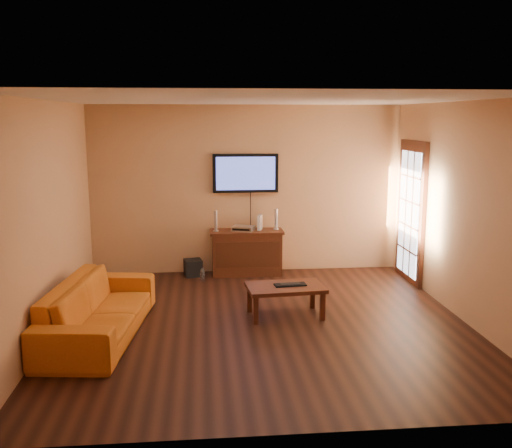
{
  "coord_description": "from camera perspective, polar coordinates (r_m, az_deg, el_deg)",
  "views": [
    {
      "loc": [
        -0.72,
        -6.63,
        2.5
      ],
      "look_at": [
        -0.01,
        0.8,
        1.1
      ],
      "focal_mm": 40.0,
      "sensor_mm": 36.0,
      "label": 1
    }
  ],
  "objects": [
    {
      "name": "coffee_table",
      "position": [
        7.28,
        2.96,
        -6.59
      ],
      "size": [
        1.01,
        0.66,
        0.4
      ],
      "color": "#3B190D",
      "rests_on": "ground"
    },
    {
      "name": "keyboard",
      "position": [
        7.28,
        3.44,
        -6.07
      ],
      "size": [
        0.41,
        0.19,
        0.02
      ],
      "color": "black",
      "rests_on": "coffee_table"
    },
    {
      "name": "media_console",
      "position": [
        9.17,
        -0.94,
        -2.85
      ],
      "size": [
        1.17,
        0.45,
        0.72
      ],
      "color": "#3B190D",
      "rests_on": "ground"
    },
    {
      "name": "speaker_right",
      "position": [
        9.16,
        2.02,
        0.39
      ],
      "size": [
        0.09,
        0.09,
        0.34
      ],
      "color": "silver",
      "rests_on": "media_console"
    },
    {
      "name": "bottle",
      "position": [
        8.9,
        -5.38,
        -5.07
      ],
      "size": [
        0.07,
        0.07,
        0.21
      ],
      "color": "white",
      "rests_on": "ground"
    },
    {
      "name": "game_console",
      "position": [
        9.13,
        0.39,
        0.16
      ],
      "size": [
        0.1,
        0.18,
        0.24
      ],
      "primitive_type": "cube",
      "rotation": [
        0.0,
        0.0,
        -0.31
      ],
      "color": "white",
      "rests_on": "media_console"
    },
    {
      "name": "sofa",
      "position": [
        6.86,
        -15.49,
        -7.3
      ],
      "size": [
        0.9,
        2.28,
        0.87
      ],
      "primitive_type": "imported",
      "rotation": [
        0.0,
        0.0,
        1.46
      ],
      "color": "#C46115",
      "rests_on": "ground"
    },
    {
      "name": "room_walls",
      "position": [
        7.33,
        0.21,
        4.27
      ],
      "size": [
        5.0,
        5.0,
        5.0
      ],
      "color": "tan",
      "rests_on": "ground"
    },
    {
      "name": "speaker_left",
      "position": [
        9.03,
        -4.04,
        0.22
      ],
      "size": [
        0.09,
        0.09,
        0.33
      ],
      "color": "silver",
      "rests_on": "media_console"
    },
    {
      "name": "subwoofer",
      "position": [
        9.19,
        -6.3,
        -4.37
      ],
      "size": [
        0.32,
        0.32,
        0.27
      ],
      "primitive_type": "cube",
      "rotation": [
        0.0,
        0.0,
        0.21
      ],
      "color": "black",
      "rests_on": "ground"
    },
    {
      "name": "french_door",
      "position": [
        9.03,
        15.22,
        1.01
      ],
      "size": [
        0.07,
        1.02,
        2.22
      ],
      "color": "#3B190D",
      "rests_on": "ground"
    },
    {
      "name": "av_receiver",
      "position": [
        9.08,
        -1.28,
        -0.43
      ],
      "size": [
        0.4,
        0.35,
        0.08
      ],
      "primitive_type": "cube",
      "rotation": [
        0.0,
        0.0,
        -0.39
      ],
      "color": "silver",
      "rests_on": "media_console"
    },
    {
      "name": "television",
      "position": [
        9.15,
        -1.05,
        5.1
      ],
      "size": [
        1.05,
        0.08,
        0.62
      ],
      "color": "black",
      "rests_on": "ground"
    },
    {
      "name": "ground_plane",
      "position": [
        7.12,
        0.71,
        -9.93
      ],
      "size": [
        5.0,
        5.0,
        0.0
      ],
      "primitive_type": "plane",
      "color": "black",
      "rests_on": "ground"
    }
  ]
}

